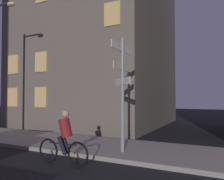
{
  "coord_description": "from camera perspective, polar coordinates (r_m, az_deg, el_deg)",
  "views": [
    {
      "loc": [
        3.96,
        -0.38,
        2.0
      ],
      "look_at": [
        0.49,
        6.54,
        2.25
      ],
      "focal_mm": 36.24,
      "sensor_mm": 36.0,
      "label": 1
    }
  ],
  "objects": [
    {
      "name": "cyclist",
      "position": [
        7.03,
        -12.01,
        -12.06
      ],
      "size": [
        1.82,
        0.32,
        1.61
      ],
      "color": "black",
      "rests_on": "ground_plane"
    },
    {
      "name": "sidewalk_kerb",
      "position": [
        8.94,
        -0.31,
        -14.3
      ],
      "size": [
        40.0,
        3.1,
        0.14
      ],
      "primitive_type": "cube",
      "color": "gray",
      "rests_on": "ground_plane"
    },
    {
      "name": "building_left_block",
      "position": [
        17.96,
        -3.12,
        13.55
      ],
      "size": [
        9.5,
        9.93,
        13.52
      ],
      "color": "#6B6056",
      "rests_on": "ground_plane"
    },
    {
      "name": "signpost",
      "position": [
        7.75,
        2.63,
        1.65
      ],
      "size": [
        0.96,
        1.67,
        3.9
      ],
      "color": "gray",
      "rests_on": "sidewalk_kerb"
    }
  ]
}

